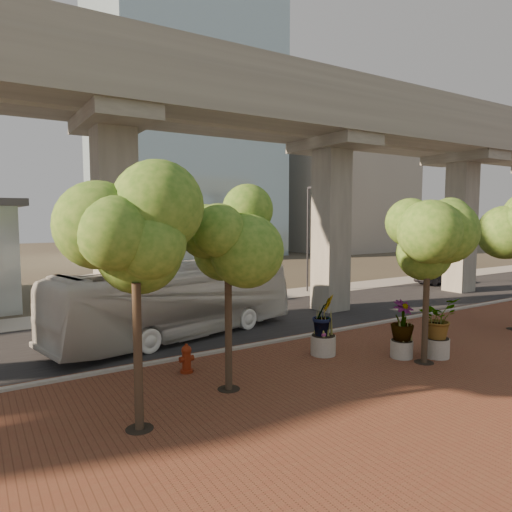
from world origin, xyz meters
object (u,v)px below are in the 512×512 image
parked_car (439,276)px  planter_front (438,321)px  fire_hydrant (187,359)px  transit_bus (178,302)px

parked_car → planter_front: 19.93m
fire_hydrant → planter_front: bearing=-21.7°
parked_car → fire_hydrant: size_ratio=4.07×
planter_front → transit_bus: bearing=131.9°
fire_hydrant → planter_front: planter_front is taller
transit_bus → parked_car: transit_bus is taller
transit_bus → planter_front: 10.66m
parked_car → fire_hydrant: bearing=110.1°
transit_bus → planter_front: size_ratio=5.09×
transit_bus → planter_front: bearing=-150.9°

